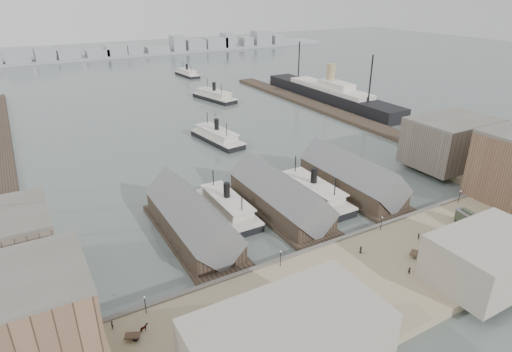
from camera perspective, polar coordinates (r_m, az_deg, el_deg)
ground at (r=109.48m, az=7.91°, el=-8.45°), size 900.00×900.00×0.00m
quay at (r=96.91m, az=15.26°, el=-13.27°), size 180.00×30.00×2.00m
seawall at (r=105.51m, az=9.66°, el=-9.20°), size 180.00×1.20×2.30m
east_wharf at (r=219.38m, az=10.06°, el=8.45°), size 10.00×180.00×1.60m
ferry_shed_west at (r=108.73m, az=-8.53°, el=-5.88°), size 14.00×42.00×12.60m
ferry_shed_center at (r=119.08m, az=3.14°, el=-2.83°), size 14.00×42.00×12.60m
ferry_shed_east at (r=133.75m, az=12.56°, el=-0.27°), size 14.00×42.00×12.60m
warehouse_east_back at (r=160.96m, az=24.46°, el=4.15°), size 28.00×20.00×15.00m
street_bldg_center at (r=101.83m, az=28.65°, el=-9.59°), size 24.00×16.00×10.00m
street_bldg_west at (r=70.26m, az=4.17°, el=-21.86°), size 30.00×16.00×12.00m
lamp_post_far_w at (r=85.30m, az=-14.61°, el=-15.89°), size 0.44×0.44×3.92m
lamp_post_near_w at (r=94.74m, az=3.29°, el=-10.51°), size 0.44×0.44×3.92m
lamp_post_near_e at (r=111.69m, az=16.41°, el=-5.77°), size 0.44×0.44×3.92m
lamp_post_far_e at (r=133.32m, az=25.54°, el=-2.22°), size 0.44×0.44×3.92m
far_shore at (r=413.57m, az=-22.46°, el=14.73°), size 500.00×40.00×15.72m
ferry_docked_west at (r=119.60m, az=-3.86°, el=-3.99°), size 8.25×27.49×9.82m
ferry_docked_east at (r=128.09m, az=7.61°, el=-2.07°), size 8.89×29.63×10.58m
ferry_open_near at (r=175.22m, az=-5.22°, el=5.30°), size 12.35×29.60×10.26m
ferry_open_mid at (r=242.59m, az=-5.57°, el=10.60°), size 15.67×30.78×10.54m
ferry_open_far at (r=313.07m, az=-9.16°, el=13.38°), size 9.88×25.76×8.99m
ocean_steamer at (r=241.73m, az=9.79°, el=10.78°), size 13.88×101.46×20.29m
tram at (r=120.77m, az=27.06°, el=-5.65°), size 4.28×10.88×3.77m
horse_cart_left at (r=82.66m, az=-15.13°, el=-19.27°), size 4.73×3.09×1.49m
horse_cart_center at (r=88.68m, az=8.02°, el=-15.09°), size 4.78×1.58×1.43m
horse_cart_right at (r=105.53m, az=21.28°, el=-9.61°), size 4.75×3.49×1.57m
pedestrian_0 at (r=84.95m, az=-18.64°, el=-18.32°), size 0.53×0.68×1.73m
pedestrian_1 at (r=80.81m, az=-7.97°, el=-19.71°), size 0.94×0.98×1.60m
pedestrian_2 at (r=89.69m, az=3.13°, el=-14.28°), size 1.13×1.23×1.66m
pedestrian_3 at (r=87.27m, az=9.05°, el=-15.80°), size 0.97×1.10×1.79m
pedestrian_4 at (r=102.57m, az=13.79°, el=-9.52°), size 0.91×1.02×1.76m
pedestrian_5 at (r=98.84m, az=19.76°, el=-11.77°), size 0.78×0.70×1.75m
pedestrian_6 at (r=111.83m, az=20.82°, el=-7.52°), size 0.94×0.84×1.60m
pedestrian_7 at (r=110.86m, az=27.00°, el=-8.97°), size 1.02×1.27×1.72m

